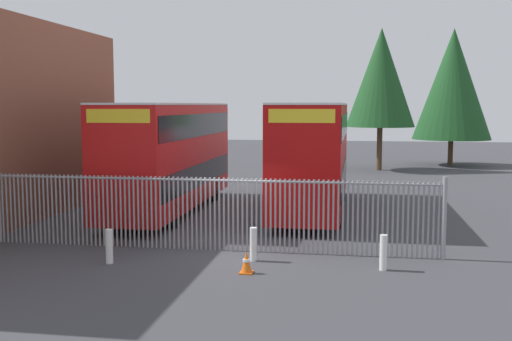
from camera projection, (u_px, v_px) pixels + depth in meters
The scene contains 10 objects.
ground_plane at pixel (271, 207), 26.07m from camera, with size 100.00×100.00×0.00m, color #3D3D42.
palisade_fence at pixel (208, 211), 18.23m from camera, with size 13.79×0.14×2.35m.
double_decker_bus_near_gate at pixel (313, 152), 24.81m from camera, with size 2.54×10.81×4.42m.
double_decker_bus_behind_fence_left at pixel (170, 153), 24.77m from camera, with size 2.54×10.81×4.42m.
bollard_near_left at pixel (109, 246), 16.76m from camera, with size 0.20×0.20×0.95m, color silver.
bollard_center_front at pixel (253, 244), 17.00m from camera, with size 0.20×0.20×0.95m, color silver.
bollard_near_right at pixel (383, 253), 16.05m from camera, with size 0.20×0.20×0.95m, color silver.
traffic_cone_by_gate at pixel (246, 262), 15.77m from camera, with size 0.34×0.34×0.59m.
tree_tall_back at pixel (381, 78), 40.32m from camera, with size 4.55×4.55×9.42m.
tree_short_side at pixel (453, 84), 43.54m from camera, with size 5.52×5.52×9.80m.
Camera 1 is at (3.57, -17.52, 4.34)m, focal length 42.78 mm.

